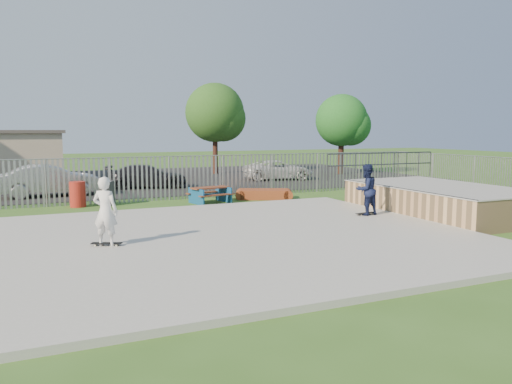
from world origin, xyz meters
name	(u,v)px	position (x,y,z in m)	size (l,w,h in m)	color
ground	(212,242)	(0.00, 0.00, 0.00)	(120.00, 120.00, 0.00)	#375E20
concrete_slab	(212,239)	(0.00, 0.00, 0.07)	(15.00, 12.00, 0.15)	#A4A49F
quarter_pipe	(440,200)	(9.50, 1.04, 0.56)	(5.50, 7.05, 2.19)	tan
fence	(198,189)	(1.00, 4.59, 1.00)	(26.04, 16.02, 2.00)	gray
picnic_table	(210,195)	(2.41, 7.36, 0.36)	(1.93, 1.70, 0.71)	brown
funbox	(264,194)	(5.13, 7.63, 0.22)	(2.45, 1.89, 0.44)	brown
trash_bin_red	(78,194)	(-3.01, 8.48, 0.53)	(0.64, 0.64, 1.06)	#A12318
trash_bin_grey	(107,193)	(-1.84, 8.44, 0.52)	(0.63, 0.63, 1.05)	#28282B
parking_lot	(116,181)	(0.00, 19.00, 0.01)	(40.00, 18.00, 0.02)	black
car_silver	(51,180)	(-3.95, 12.52, 0.78)	(1.62, 4.64, 1.53)	#B5B5BA
car_dark	(147,176)	(1.03, 14.19, 0.65)	(1.78, 4.37, 1.27)	black
car_white	(278,170)	(9.71, 15.46, 0.64)	(2.07, 4.49, 1.25)	silver
tree_mid	(215,113)	(7.48, 21.37, 4.44)	(4.27, 4.27, 6.59)	#3F2119
tree_right	(342,121)	(15.75, 17.43, 3.88)	(3.74, 3.74, 5.77)	#3B1F17
skateboard_a	(365,214)	(6.25, 1.30, 0.19)	(0.82, 0.31, 0.08)	black
skateboard_b	(107,244)	(-2.90, 0.05, 0.19)	(0.81, 0.51, 0.08)	black
skater_navy	(366,190)	(6.25, 1.30, 1.07)	(0.89, 0.69, 1.83)	#131A3C
skater_white	(105,211)	(-2.90, 0.05, 1.07)	(0.67, 0.44, 1.83)	white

